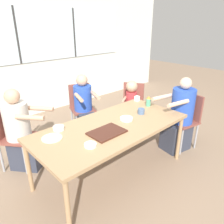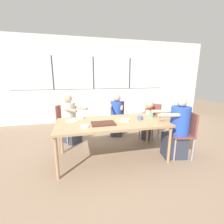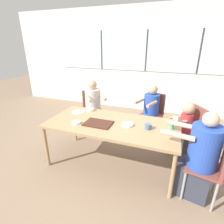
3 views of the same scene
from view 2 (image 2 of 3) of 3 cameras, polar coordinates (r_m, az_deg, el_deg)
The scene contains 19 objects.
ground_plane at distance 3.05m, azimuth 0.00°, elevation -16.92°, with size 16.00×16.00×0.00m, color #8C725B.
wall_back_with_windows at distance 5.31m, azimuth -7.05°, elevation 11.78°, with size 8.40×0.08×2.80m.
dining_table at distance 2.77m, azimuth 0.00°, elevation -4.65°, with size 2.00×0.95×0.73m.
chair_for_woman_green_shirt at distance 3.20m, azimuth 26.28°, elevation -6.38°, with size 0.47×0.47×0.88m.
chair_for_man_blue_shirt at distance 3.80m, azimuth -17.25°, elevation -2.70°, with size 0.56×0.56×0.88m.
chair_for_man_teal_shirt at distance 4.17m, azimuth 1.94°, elevation -0.76°, with size 0.51×0.51×0.88m.
chair_for_toddler at distance 3.90m, azimuth 14.82°, elevation -2.15°, with size 0.55×0.55×0.88m.
person_woman_green_shirt at distance 3.13m, azimuth 23.53°, elevation -6.72°, with size 0.69×0.46×1.18m.
person_man_blue_shirt at distance 3.67m, azimuth -15.69°, elevation -3.42°, with size 0.63×0.67×1.15m.
person_man_teal_shirt at distance 4.02m, azimuth 1.77°, elevation -1.84°, with size 0.48×0.63×1.10m.
person_toddler at distance 3.79m, azimuth 13.60°, elevation -3.27°, with size 0.41×0.36×0.98m.
food_tray_dark at distance 2.62m, azimuth -3.34°, elevation -4.35°, with size 0.41×0.29×0.02m.
coffee_mug at distance 2.91m, azimuth 10.63°, elevation -2.18°, with size 0.10×0.09×0.08m.
sippy_cup at distance 3.15m, azimuth 14.99°, elevation -0.50°, with size 0.07×0.07×0.16m.
milk_carton_small at distance 3.40m, azimuth 13.44°, elevation -0.08°, with size 0.07×0.07×0.09m.
bowl_white_shallow at distance 2.81m, azimuth 5.00°, elevation -3.03°, with size 0.17×0.17×0.03m.
bowl_cereal at distance 3.01m, azimuth -11.80°, elevation -2.03°, with size 0.13×0.13×0.05m.
bowl_fruit at distance 2.49m, azimuth -10.22°, elevation -5.35°, with size 0.13×0.13×0.03m.
plate_tortillas at distance 2.89m, azimuth -14.92°, elevation -3.20°, with size 0.23×0.23×0.01m.
Camera 2 is at (-0.62, -2.57, 1.52)m, focal length 24.00 mm.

